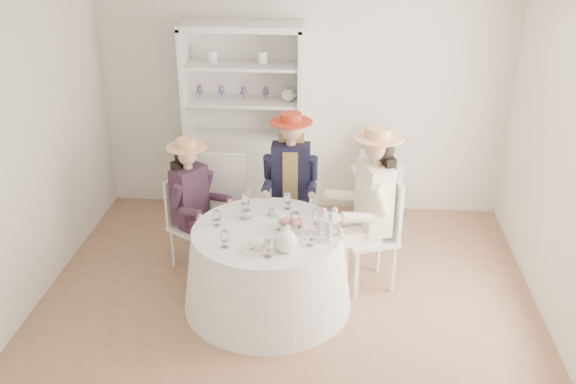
{
  "coord_description": "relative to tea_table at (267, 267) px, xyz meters",
  "views": [
    {
      "loc": [
        0.42,
        -4.85,
        3.38
      ],
      "look_at": [
        0.0,
        0.1,
        1.05
      ],
      "focal_mm": 40.0,
      "sensor_mm": 36.0,
      "label": 1
    }
  ],
  "objects": [
    {
      "name": "side_table",
      "position": [
        1.06,
        1.74,
        0.0
      ],
      "size": [
        0.5,
        0.5,
        0.75
      ],
      "primitive_type": "cube",
      "rotation": [
        0.0,
        0.0,
        -0.05
      ],
      "color": "silver",
      "rests_on": "ground"
    },
    {
      "name": "hutch",
      "position": [
        -0.44,
        1.8,
        0.4
      ],
      "size": [
        1.41,
        0.82,
        2.16
      ],
      "rotation": [
        0.0,
        0.0,
        0.28
      ],
      "color": "silver",
      "rests_on": "ground"
    },
    {
      "name": "wall_right",
      "position": [
        2.42,
        0.04,
        0.98
      ],
      "size": [
        0.0,
        4.5,
        4.5
      ],
      "primitive_type": "plane",
      "rotation": [
        1.57,
        0.0,
        -1.57
      ],
      "color": "white",
      "rests_on": "ground"
    },
    {
      "name": "guest_left",
      "position": [
        -0.79,
        0.58,
        0.38
      ],
      "size": [
        0.57,
        0.53,
        1.33
      ],
      "rotation": [
        0.0,
        0.0,
        0.99
      ],
      "color": "silver",
      "rests_on": "ground"
    },
    {
      "name": "wall_front",
      "position": [
        0.17,
        -1.96,
        0.98
      ],
      "size": [
        4.5,
        0.0,
        4.5
      ],
      "primitive_type": "plane",
      "rotation": [
        -1.57,
        0.0,
        0.0
      ],
      "color": "white",
      "rests_on": "ground"
    },
    {
      "name": "spare_chair",
      "position": [
        -0.52,
        1.03,
        0.21
      ],
      "size": [
        0.45,
        0.45,
        1.08
      ],
      "rotation": [
        0.0,
        0.0,
        3.17
      ],
      "color": "silver",
      "rests_on": "ground"
    },
    {
      "name": "sandwich_plate",
      "position": [
        -0.06,
        -0.33,
        0.39
      ],
      "size": [
        0.24,
        0.24,
        0.05
      ],
      "rotation": [
        0.0,
        0.0,
        -0.18
      ],
      "color": "white",
      "rests_on": "tea_table"
    },
    {
      "name": "teacup_b",
      "position": [
        0.01,
        0.27,
        0.41
      ],
      "size": [
        0.08,
        0.08,
        0.06
      ],
      "primitive_type": "imported",
      "rotation": [
        0.0,
        0.0,
        0.43
      ],
      "color": "white",
      "rests_on": "tea_table"
    },
    {
      "name": "tea_table",
      "position": [
        0.0,
        0.0,
        0.0
      ],
      "size": [
        1.5,
        1.5,
        0.75
      ],
      "rotation": [
        0.0,
        0.0,
        -0.08
      ],
      "color": "white",
      "rests_on": "ground"
    },
    {
      "name": "wall_left",
      "position": [
        -2.08,
        0.04,
        0.98
      ],
      "size": [
        0.0,
        4.5,
        4.5
      ],
      "primitive_type": "plane",
      "rotation": [
        1.57,
        0.0,
        1.57
      ],
      "color": "white",
      "rests_on": "ground"
    },
    {
      "name": "table_teapot",
      "position": [
        0.2,
        -0.33,
        0.46
      ],
      "size": [
        0.28,
        0.2,
        0.21
      ],
      "rotation": [
        0.0,
        0.0,
        -0.21
      ],
      "color": "white",
      "rests_on": "tea_table"
    },
    {
      "name": "teacup_a",
      "position": [
        -0.21,
        0.2,
        0.41
      ],
      "size": [
        0.1,
        0.1,
        0.07
      ],
      "primitive_type": "imported",
      "rotation": [
        0.0,
        0.0,
        0.1
      ],
      "color": "white",
      "rests_on": "tea_table"
    },
    {
      "name": "hatbox",
      "position": [
        1.06,
        1.74,
        0.52
      ],
      "size": [
        0.36,
        0.36,
        0.27
      ],
      "primitive_type": "cylinder",
      "rotation": [
        0.0,
        0.0,
        0.39
      ],
      "color": "black",
      "rests_on": "side_table"
    },
    {
      "name": "ground",
      "position": [
        0.17,
        0.04,
        -0.37
      ],
      "size": [
        4.5,
        4.5,
        0.0
      ],
      "primitive_type": "plane",
      "color": "#8D6346",
      "rests_on": "ground"
    },
    {
      "name": "flower_arrangement",
      "position": [
        0.19,
        -0.01,
        0.46
      ],
      "size": [
        0.16,
        0.17,
        0.06
      ],
      "rotation": [
        0.0,
        0.0,
        -0.14
      ],
      "color": "#D56A7B",
      "rests_on": "tea_table"
    },
    {
      "name": "teacup_c",
      "position": [
        0.23,
        0.19,
        0.41
      ],
      "size": [
        0.1,
        0.1,
        0.07
      ],
      "primitive_type": "imported",
      "rotation": [
        0.0,
        0.0,
        -0.11
      ],
      "color": "white",
      "rests_on": "tea_table"
    },
    {
      "name": "stemware_set",
      "position": [
        0.0,
        -0.0,
        0.45
      ],
      "size": [
        0.94,
        0.94,
        0.15
      ],
      "color": "white",
      "rests_on": "tea_table"
    },
    {
      "name": "cupcake_stand",
      "position": [
        0.54,
        -0.07,
        0.47
      ],
      "size": [
        0.26,
        0.26,
        0.25
      ],
      "rotation": [
        0.0,
        0.0,
        0.41
      ],
      "color": "white",
      "rests_on": "tea_table"
    },
    {
      "name": "wall_back",
      "position": [
        0.17,
        2.04,
        0.98
      ],
      "size": [
        4.5,
        0.0,
        4.5
      ],
      "primitive_type": "plane",
      "rotation": [
        1.57,
        0.0,
        0.0
      ],
      "color": "white",
      "rests_on": "ground"
    },
    {
      "name": "guest_right",
      "position": [
        0.9,
        0.38,
        0.51
      ],
      "size": [
        0.64,
        0.59,
        1.56
      ],
      "rotation": [
        0.0,
        0.0,
        -1.23
      ],
      "color": "silver",
      "rests_on": "ground"
    },
    {
      "name": "guest_mid",
      "position": [
        0.13,
        0.97,
        0.46
      ],
      "size": [
        0.53,
        0.56,
        1.47
      ],
      "rotation": [
        0.0,
        0.0,
        0.02
      ],
      "color": "silver",
      "rests_on": "ground"
    },
    {
      "name": "flower_bowl",
      "position": [
        0.2,
        0.0,
        0.4
      ],
      "size": [
        0.23,
        0.23,
        0.05
      ],
      "primitive_type": "imported",
      "rotation": [
        0.0,
        0.0,
        0.14
      ],
      "color": "white",
      "rests_on": "tea_table"
    }
  ]
}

